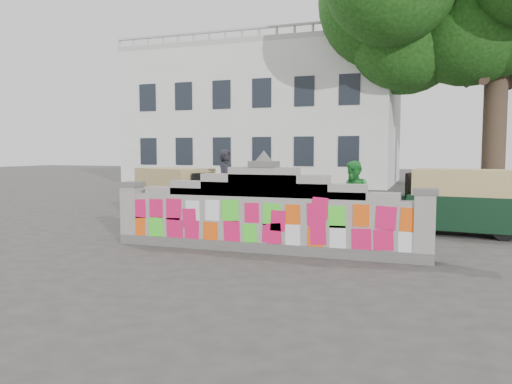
{
  "coord_description": "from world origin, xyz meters",
  "views": [
    {
      "loc": [
        3.1,
        -9.28,
        1.99
      ],
      "look_at": [
        -0.52,
        1.0,
        1.1
      ],
      "focal_mm": 35.0,
      "sensor_mm": 36.0,
      "label": 1
    }
  ],
  "objects_px": {
    "cyclist_bike": "(227,208)",
    "pedestrian": "(353,197)",
    "cyclist_rider": "(227,194)",
    "rickshaw_right": "(460,201)",
    "rickshaw_left": "(176,194)"
  },
  "relations": [
    {
      "from": "cyclist_rider",
      "to": "rickshaw_left",
      "type": "height_order",
      "value": "cyclist_rider"
    },
    {
      "from": "cyclist_bike",
      "to": "cyclist_rider",
      "type": "bearing_deg",
      "value": 0.0
    },
    {
      "from": "cyclist_bike",
      "to": "rickshaw_left",
      "type": "distance_m",
      "value": 2.0
    },
    {
      "from": "cyclist_rider",
      "to": "pedestrian",
      "type": "bearing_deg",
      "value": -73.63
    },
    {
      "from": "rickshaw_left",
      "to": "rickshaw_right",
      "type": "distance_m",
      "value": 7.5
    },
    {
      "from": "cyclist_bike",
      "to": "rickshaw_right",
      "type": "xyz_separation_m",
      "value": [
        5.64,
        0.96,
        0.28
      ]
    },
    {
      "from": "rickshaw_left",
      "to": "rickshaw_right",
      "type": "relative_size",
      "value": 0.98
    },
    {
      "from": "cyclist_rider",
      "to": "rickshaw_right",
      "type": "distance_m",
      "value": 5.72
    },
    {
      "from": "rickshaw_left",
      "to": "cyclist_bike",
      "type": "bearing_deg",
      "value": 2.96
    },
    {
      "from": "cyclist_bike",
      "to": "pedestrian",
      "type": "distance_m",
      "value": 3.25
    },
    {
      "from": "pedestrian",
      "to": "rickshaw_right",
      "type": "distance_m",
      "value": 2.52
    },
    {
      "from": "cyclist_bike",
      "to": "rickshaw_right",
      "type": "height_order",
      "value": "rickshaw_right"
    },
    {
      "from": "pedestrian",
      "to": "rickshaw_right",
      "type": "relative_size",
      "value": 0.62
    },
    {
      "from": "pedestrian",
      "to": "cyclist_rider",
      "type": "bearing_deg",
      "value": -121.46
    },
    {
      "from": "cyclist_rider",
      "to": "cyclist_bike",
      "type": "bearing_deg",
      "value": 0.0
    }
  ]
}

